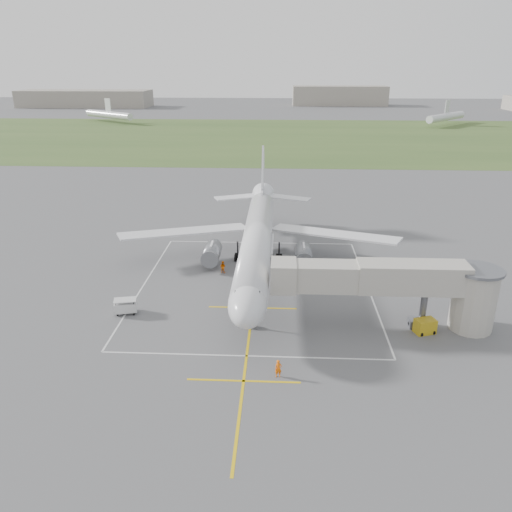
{
  "coord_description": "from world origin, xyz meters",
  "views": [
    {
      "loc": [
        2.91,
        -60.63,
        26.04
      ],
      "look_at": [
        0.1,
        -4.0,
        4.0
      ],
      "focal_mm": 35.0,
      "sensor_mm": 36.0,
      "label": 1
    }
  ],
  "objects_px": {
    "airliner": "(257,240)",
    "baggage_cart": "(126,306)",
    "jet_bridge": "(404,286)",
    "gpu_unit": "(425,326)",
    "ramp_worker_nose": "(278,369)",
    "ramp_worker_wing": "(223,267)"
  },
  "relations": [
    {
      "from": "jet_bridge",
      "to": "ramp_worker_nose",
      "type": "relative_size",
      "value": 14.13
    },
    {
      "from": "jet_bridge",
      "to": "ramp_worker_wing",
      "type": "xyz_separation_m",
      "value": [
        -20.23,
        13.5,
        -3.92
      ]
    },
    {
      "from": "airliner",
      "to": "jet_bridge",
      "type": "relative_size",
      "value": 2.0
    },
    {
      "from": "airliner",
      "to": "ramp_worker_nose",
      "type": "bearing_deg",
      "value": -82.79
    },
    {
      "from": "baggage_cart",
      "to": "ramp_worker_nose",
      "type": "bearing_deg",
      "value": -45.3
    },
    {
      "from": "airliner",
      "to": "ramp_worker_nose",
      "type": "relative_size",
      "value": 28.22
    },
    {
      "from": "airliner",
      "to": "baggage_cart",
      "type": "relative_size",
      "value": 17.58
    },
    {
      "from": "airliner",
      "to": "baggage_cart",
      "type": "height_order",
      "value": "airliner"
    },
    {
      "from": "jet_bridge",
      "to": "baggage_cart",
      "type": "relative_size",
      "value": 8.8
    },
    {
      "from": "airliner",
      "to": "ramp_worker_nose",
      "type": "xyz_separation_m",
      "value": [
        3.03,
        -23.94,
        -3.56
      ]
    },
    {
      "from": "jet_bridge",
      "to": "airliner",
      "type": "bearing_deg",
      "value": 137.81
    },
    {
      "from": "ramp_worker_nose",
      "to": "jet_bridge",
      "type": "bearing_deg",
      "value": 30.39
    },
    {
      "from": "ramp_worker_nose",
      "to": "ramp_worker_wing",
      "type": "bearing_deg",
      "value": 101.05
    },
    {
      "from": "gpu_unit",
      "to": "jet_bridge",
      "type": "bearing_deg",
      "value": 133.92
    },
    {
      "from": "airliner",
      "to": "gpu_unit",
      "type": "xyz_separation_m",
      "value": [
        18.03,
        -15.47,
        -3.64
      ]
    },
    {
      "from": "airliner",
      "to": "gpu_unit",
      "type": "bearing_deg",
      "value": -40.62
    },
    {
      "from": "jet_bridge",
      "to": "gpu_unit",
      "type": "distance_m",
      "value": 4.77
    },
    {
      "from": "baggage_cart",
      "to": "ramp_worker_wing",
      "type": "bearing_deg",
      "value": 39.77
    },
    {
      "from": "airliner",
      "to": "ramp_worker_nose",
      "type": "distance_m",
      "value": 24.39
    },
    {
      "from": "airliner",
      "to": "jet_bridge",
      "type": "bearing_deg",
      "value": -42.19
    },
    {
      "from": "jet_bridge",
      "to": "ramp_worker_nose",
      "type": "xyz_separation_m",
      "value": [
        -12.69,
        -9.69,
        -3.92
      ]
    },
    {
      "from": "jet_bridge",
      "to": "baggage_cart",
      "type": "xyz_separation_m",
      "value": [
        -29.7,
        1.51,
        -3.88
      ]
    }
  ]
}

